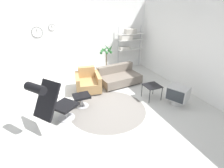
% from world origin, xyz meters
% --- Properties ---
extents(ground_plane, '(12.00, 12.00, 0.00)m').
position_xyz_m(ground_plane, '(0.00, 0.00, 0.00)').
color(ground_plane, silver).
extents(wall_back, '(12.00, 0.09, 2.80)m').
position_xyz_m(wall_back, '(-0.00, 2.71, 1.40)').
color(wall_back, white).
rests_on(wall_back, ground_plane).
extents(wall_right, '(0.06, 12.00, 2.80)m').
position_xyz_m(wall_right, '(2.99, 0.00, 1.40)').
color(wall_right, white).
rests_on(wall_right, ground_plane).
extents(round_rug, '(2.13, 2.13, 0.01)m').
position_xyz_m(round_rug, '(0.09, -0.31, 0.00)').
color(round_rug, slate).
rests_on(round_rug, ground_plane).
extents(lounge_chair, '(1.14, 1.04, 1.25)m').
position_xyz_m(lounge_chair, '(-1.33, -0.50, 0.71)').
color(lounge_chair, '#BCBCC1').
rests_on(lounge_chair, ground_plane).
extents(ottoman, '(0.46, 0.39, 0.36)m').
position_xyz_m(ottoman, '(-0.52, 0.12, 0.26)').
color(ottoman, '#BCBCC1').
rests_on(ottoman, ground_plane).
extents(armchair_red, '(0.92, 0.98, 0.74)m').
position_xyz_m(armchair_red, '(-0.09, 1.02, 0.27)').
color(armchair_red, silver).
rests_on(armchair_red, ground_plane).
extents(couch_low, '(1.52, 1.01, 0.64)m').
position_xyz_m(couch_low, '(1.10, 1.14, 0.23)').
color(couch_low, black).
rests_on(couch_low, ground_plane).
extents(side_table, '(0.47, 0.47, 0.44)m').
position_xyz_m(side_table, '(1.57, -0.26, 0.40)').
color(side_table, black).
rests_on(side_table, ground_plane).
extents(crt_television, '(0.65, 0.70, 0.56)m').
position_xyz_m(crt_television, '(2.06, -0.83, 0.32)').
color(crt_television, '#B7B7B7').
rests_on(crt_television, ground_plane).
extents(potted_plant, '(0.53, 0.50, 1.30)m').
position_xyz_m(potted_plant, '(1.00, 2.14, 0.47)').
color(potted_plant, silver).
rests_on(potted_plant, ground_plane).
extents(shelf_unit, '(1.12, 0.28, 1.82)m').
position_xyz_m(shelf_unit, '(2.12, 2.45, 1.31)').
color(shelf_unit, '#BCBCC1').
rests_on(shelf_unit, ground_plane).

